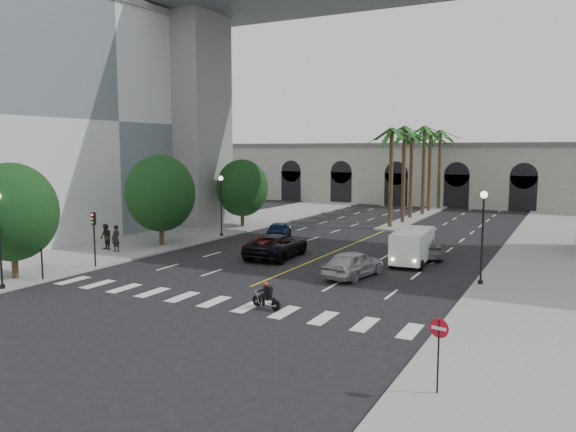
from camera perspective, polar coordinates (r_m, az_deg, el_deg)
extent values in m
plane|color=black|center=(29.98, -5.86, -7.98)|extent=(140.00, 140.00, 0.00)
cube|color=gray|center=(50.52, -10.78, -1.93)|extent=(8.00, 100.00, 0.15)
cube|color=gray|center=(39.94, 25.59, -4.78)|extent=(8.00, 100.00, 0.15)
cube|color=gray|center=(64.66, 12.92, -0.07)|extent=(2.00, 24.00, 0.20)
cube|color=silver|center=(56.23, -22.73, 8.69)|extent=(16.00, 32.00, 20.00)
cube|color=gray|center=(57.59, -23.23, 18.97)|extent=(16.50, 32.50, 0.60)
cube|color=beige|center=(80.88, 16.03, 3.96)|extent=(70.00, 10.00, 8.00)
cube|color=slate|center=(80.80, 16.13, 6.97)|extent=(71.00, 10.50, 0.50)
cube|color=gray|center=(57.71, -9.44, 9.46)|extent=(5.00, 6.00, 20.80)
cylinder|color=#47331E|center=(54.66, 10.41, 3.66)|extent=(0.40, 0.40, 9.50)
cylinder|color=#47331E|center=(58.46, 11.66, 3.98)|extent=(0.40, 0.40, 9.80)
cylinder|color=#47331E|center=(62.41, 12.39, 3.90)|extent=(0.40, 0.40, 9.30)
cylinder|color=#47331E|center=(66.17, 13.60, 4.37)|extent=(0.40, 0.40, 10.10)
cylinder|color=#47331E|center=(70.13, 14.18, 4.27)|extent=(0.40, 0.40, 9.60)
cylinder|color=#47331E|center=(73.95, 15.12, 4.48)|extent=(0.40, 0.40, 9.90)
cylinder|color=#382616|center=(36.47, -26.01, -4.10)|extent=(0.36, 0.36, 2.34)
ellipsoid|color=black|center=(36.07, -26.25, 0.37)|extent=(5.20, 5.20, 5.72)
cylinder|color=#382616|center=(45.27, -12.73, -1.51)|extent=(0.36, 0.36, 2.45)
ellipsoid|color=black|center=(44.95, -12.83, 2.27)|extent=(5.44, 5.44, 5.98)
cylinder|color=#382616|center=(54.91, -4.65, -0.02)|extent=(0.36, 0.36, 2.27)
ellipsoid|color=black|center=(54.66, -4.67, 2.87)|extent=(5.04, 5.04, 5.54)
cylinder|color=black|center=(34.25, -27.01, -6.52)|extent=(0.28, 0.28, 0.36)
cylinder|color=black|center=(33.80, -27.23, -2.52)|extent=(0.11, 0.11, 5.00)
cylinder|color=black|center=(49.20, -6.76, -1.96)|extent=(0.28, 0.28, 0.36)
cylinder|color=black|center=(48.89, -6.80, 0.84)|extent=(0.11, 0.11, 5.00)
sphere|color=white|center=(48.69, -6.84, 3.83)|extent=(0.40, 0.40, 0.40)
cylinder|color=black|center=(33.37, 18.96, -6.48)|extent=(0.28, 0.28, 0.36)
cylinder|color=black|center=(32.91, 19.12, -2.37)|extent=(0.11, 0.11, 5.00)
sphere|color=white|center=(32.62, 19.29, 2.06)|extent=(0.40, 0.40, 0.40)
cylinder|color=black|center=(35.34, -23.76, -3.36)|extent=(0.10, 0.10, 3.50)
cube|color=black|center=(35.12, -23.88, -0.95)|extent=(0.25, 0.18, 0.80)
cylinder|color=black|center=(37.92, -19.06, -2.50)|extent=(0.10, 0.10, 3.50)
cube|color=black|center=(37.72, -19.15, -0.25)|extent=(0.25, 0.18, 0.80)
cylinder|color=black|center=(27.77, -3.18, -8.59)|extent=(0.54, 0.22, 0.54)
cylinder|color=black|center=(26.90, -1.24, -9.09)|extent=(0.54, 0.22, 0.54)
cube|color=silver|center=(27.28, -2.16, -8.71)|extent=(0.41, 0.33, 0.23)
cube|color=black|center=(27.30, -2.36, -8.15)|extent=(0.52, 0.32, 0.18)
cube|color=black|center=(27.04, -1.75, -8.37)|extent=(0.44, 0.31, 0.11)
cylinder|color=black|center=(27.50, -2.90, -7.62)|extent=(0.15, 0.48, 0.03)
cube|color=black|center=(27.09, -2.07, -7.60)|extent=(0.31, 0.39, 0.46)
cube|color=black|center=(26.99, -1.85, -7.56)|extent=(0.19, 0.29, 0.34)
sphere|color=#BA290C|center=(27.11, -2.26, -6.94)|extent=(0.23, 0.23, 0.23)
imported|color=#A1A1A5|center=(33.90, 6.67, -4.84)|extent=(2.75, 5.07, 1.64)
imported|color=#45100D|center=(39.75, -1.61, -3.20)|extent=(3.05, 4.68, 1.46)
imported|color=black|center=(39.72, -1.14, -3.03)|extent=(3.21, 6.29, 1.70)
imported|color=slate|center=(41.08, 13.86, -3.09)|extent=(3.67, 5.32, 1.43)
imported|color=#0E1F45|center=(48.17, -0.93, -1.43)|extent=(3.06, 4.66, 1.48)
cube|color=white|center=(38.38, 12.54, -2.89)|extent=(2.26, 5.41, 1.97)
cube|color=black|center=(35.92, 11.73, -3.13)|extent=(1.83, 0.35, 0.84)
cylinder|color=black|center=(36.96, 10.49, -4.69)|extent=(0.31, 0.70, 0.69)
cylinder|color=black|center=(36.57, 13.34, -4.88)|extent=(0.31, 0.70, 0.69)
cylinder|color=black|center=(40.53, 11.75, -3.70)|extent=(0.31, 0.70, 0.69)
cylinder|color=black|center=(40.18, 14.35, -3.86)|extent=(0.31, 0.70, 0.69)
imported|color=black|center=(43.05, -17.07, -2.19)|extent=(0.73, 0.49, 1.96)
imported|color=black|center=(44.06, -18.01, -2.03)|extent=(1.12, 0.98, 1.95)
cylinder|color=black|center=(18.32, 15.01, -13.86)|extent=(0.06, 0.06, 2.47)
cylinder|color=#AD0C1E|center=(18.00, 15.10, -10.95)|extent=(0.61, 0.16, 0.62)
cube|color=silver|center=(18.00, 15.10, -10.95)|extent=(0.47, 0.12, 0.10)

